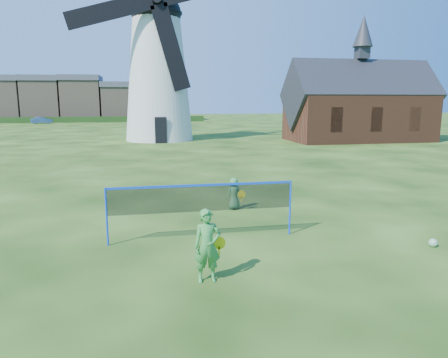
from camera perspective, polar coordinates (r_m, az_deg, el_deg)
name	(u,v)px	position (r m, az deg, el deg)	size (l,w,h in m)	color
ground	(220,234)	(11.90, -0.49, -7.59)	(220.00, 220.00, 0.00)	black
windmill	(158,69)	(40.67, -9.10, 14.78)	(15.55, 6.38, 20.09)	silver
chapel	(359,107)	(41.57, 18.10, 9.46)	(13.49, 6.54, 11.41)	brown
badminton_net	(202,199)	(11.15, -3.05, -2.78)	(5.05, 0.05, 1.55)	blue
player_girl	(207,246)	(8.70, -2.31, -9.19)	(0.71, 0.38, 1.56)	green
player_boy	(234,194)	(14.42, 1.39, -2.03)	(0.67, 0.51, 1.12)	#438B49
play_ball	(433,243)	(12.16, 26.85, -7.85)	(0.22, 0.22, 0.22)	green
terraced_houses	(21,99)	(85.95, -26.17, 9.81)	(56.75, 8.40, 8.38)	gray
hedge	(25,120)	(79.72, -25.69, 7.34)	(62.00, 0.80, 1.00)	#193814
car_right	(42,120)	(76.19, -23.81, 7.41)	(1.17, 3.36, 1.11)	navy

